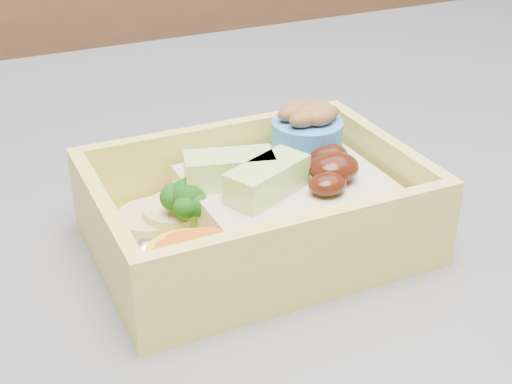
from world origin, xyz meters
name	(u,v)px	position (x,y,z in m)	size (l,w,h in m)	color
bento_box	(264,206)	(0.03, -0.06, 0.94)	(0.17, 0.12, 0.06)	#E4D65E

